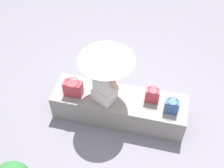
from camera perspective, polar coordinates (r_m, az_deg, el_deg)
The scene contains 7 objects.
ground_plane at distance 5.22m, azimuth 1.35°, elevation -6.17°, with size 14.00×14.00×0.00m, color slate.
stone_bench at distance 5.02m, azimuth 1.40°, elevation -4.51°, with size 2.27×0.64×0.50m, color gray.
person_seated at distance 4.53m, azimuth -1.55°, elevation 0.24°, with size 0.51×0.40×0.90m.
parasol at distance 4.18m, azimuth -1.10°, elevation 5.76°, with size 0.85×0.85×1.06m.
handbag_black at distance 4.73m, azimuth 7.95°, elevation -2.21°, with size 0.23×0.17×0.28m.
tote_bag_canvas at distance 4.81m, azimuth -7.67°, elevation -0.84°, with size 0.31×0.23×0.30m.
shoulder_bag_spare at distance 4.64m, azimuth 11.64°, elevation -4.34°, with size 0.22×0.17×0.27m.
Camera 1 is at (-0.59, 3.01, 4.23)m, focal length 46.48 mm.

